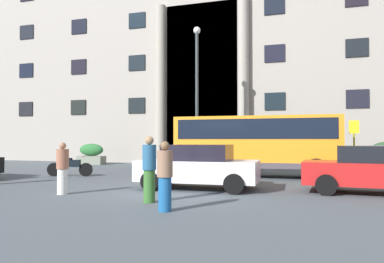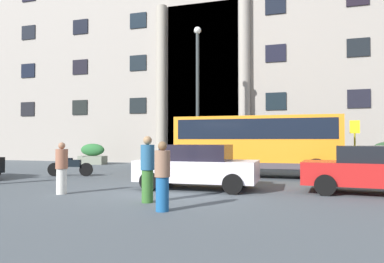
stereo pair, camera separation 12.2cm
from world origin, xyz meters
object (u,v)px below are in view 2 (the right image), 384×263
orange_minibus (257,141)px  pedestrian_child_trailing (62,168)px  pedestrian_man_red_shirt (147,169)px  lamppost_plaza_centre (198,86)px  scooter_by_planter (69,166)px  hedge_planter_far_west (93,154)px  hedge_planter_east (228,156)px  pedestrian_woman_with_bag (162,176)px  parked_hatchback_near (197,166)px  hedge_planter_entrance_right (292,156)px  bus_stop_sign (355,141)px  white_taxi_kerbside (379,169)px

orange_minibus → pedestrian_child_trailing: 8.59m
pedestrian_man_red_shirt → lamppost_plaza_centre: (-1.85, 10.81, 3.78)m
orange_minibus → scooter_by_planter: bearing=-165.5°
hedge_planter_far_west → lamppost_plaza_centre: (7.97, -1.86, 3.98)m
hedge_planter_east → hedge_planter_far_west: 9.35m
pedestrian_child_trailing → orange_minibus: bearing=-76.5°
orange_minibus → pedestrian_woman_with_bag: 8.62m
pedestrian_woman_with_bag → parked_hatchback_near: bearing=126.0°
orange_minibus → pedestrian_woman_with_bag: orange_minibus is taller
hedge_planter_far_west → lamppost_plaza_centre: size_ratio=0.23×
orange_minibus → hedge_planter_entrance_right: orange_minibus is taller
hedge_planter_entrance_right → pedestrian_child_trailing: hedge_planter_entrance_right is taller
hedge_planter_east → pedestrian_man_red_shirt: pedestrian_man_red_shirt is taller
hedge_planter_far_west → scooter_by_planter: bearing=-64.2°
bus_stop_sign → hedge_planter_entrance_right: 4.20m
hedge_planter_entrance_right → pedestrian_man_red_shirt: size_ratio=0.91×
hedge_planter_east → hedge_planter_entrance_right: size_ratio=0.95×
hedge_planter_east → lamppost_plaza_centre: lamppost_plaza_centre is taller
lamppost_plaza_centre → white_taxi_kerbside: bearing=-43.3°
hedge_planter_entrance_right → hedge_planter_east: bearing=177.1°
hedge_planter_east → parked_hatchback_near: bearing=-84.4°
pedestrian_man_red_shirt → bus_stop_sign: bearing=57.9°
hedge_planter_entrance_right → scooter_by_planter: 11.86m
orange_minibus → white_taxi_kerbside: size_ratio=1.56×
hedge_planter_east → white_taxi_kerbside: 11.33m
parked_hatchback_near → lamppost_plaza_centre: (-2.33, 7.87, 3.90)m
pedestrian_woman_with_bag → lamppost_plaza_centre: lamppost_plaza_centre is taller
orange_minibus → hedge_planter_entrance_right: bearing=73.7°
lamppost_plaza_centre → pedestrian_man_red_shirt: bearing=-80.3°
hedge_planter_east → scooter_by_planter: 9.36m
hedge_planter_east → hedge_planter_entrance_right: 3.67m
bus_stop_sign → hedge_planter_east: 7.33m
orange_minibus → scooter_by_planter: 8.51m
pedestrian_man_red_shirt → pedestrian_child_trailing: bearing=170.0°
hedge_planter_entrance_right → pedestrian_man_red_shirt: 12.85m
scooter_by_planter → pedestrian_woman_with_bag: 9.45m
scooter_by_planter → pedestrian_woman_with_bag: size_ratio=1.25×
bus_stop_sign → pedestrian_woman_with_bag: (-5.30, -10.50, -0.78)m
orange_minibus → lamppost_plaza_centre: lamppost_plaza_centre is taller
pedestrian_child_trailing → pedestrian_man_red_shirt: 3.14m
scooter_by_planter → hedge_planter_entrance_right: bearing=21.4°
hedge_planter_far_west → hedge_planter_entrance_right: 13.02m
white_taxi_kerbside → pedestrian_man_red_shirt: 6.92m
lamppost_plaza_centre → pedestrian_woman_with_bag: bearing=-77.3°
scooter_by_planter → parked_hatchback_near: bearing=-34.9°
pedestrian_man_red_shirt → parked_hatchback_near: bearing=81.3°
pedestrian_child_trailing → lamppost_plaza_centre: lamppost_plaza_centre is taller
parked_hatchback_near → pedestrian_child_trailing: bearing=-147.8°
hedge_planter_entrance_right → pedestrian_woman_with_bag: bearing=-100.1°
pedestrian_man_red_shirt → pedestrian_woman_with_bag: bearing=-49.5°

